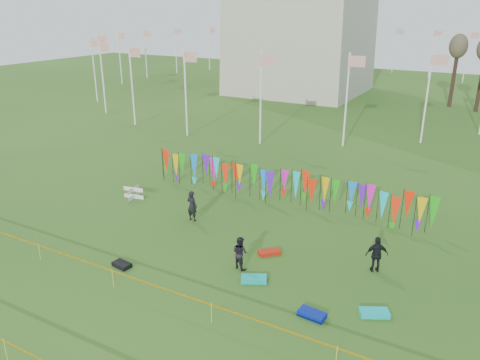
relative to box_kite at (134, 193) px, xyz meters
The scene contains 13 objects.
ground 9.82m from the box_kite, 34.83° to the right, with size 160.00×160.00×0.00m, color #264C15.
flagpole_ring 42.96m from the box_kite, 97.98° to the left, with size 57.40×56.16×8.00m.
banner_row 9.23m from the box_kite, 24.86° to the left, with size 18.64×0.64×2.15m.
caution_tape_near 11.33m from the box_kite, 46.21° to the right, with size 26.00×0.02×0.90m.
box_kite is the anchor object (origin of this frame).
person_left 5.21m from the box_kite, ahead, with size 0.66×0.48×1.80m, color black.
person_mid 10.84m from the box_kite, 22.12° to the right, with size 0.78×0.48×1.61m, color black.
person_right 15.73m from the box_kite, ahead, with size 1.03×0.59×1.76m, color black.
kite_bag_turquoise 12.11m from the box_kite, 23.23° to the right, with size 1.14×0.57×0.23m, color #0CB7AF.
kite_bag_blue 15.51m from the box_kite, 22.49° to the right, with size 1.07×0.56×0.23m, color #091C92.
kite_bag_red 10.91m from the box_kite, 11.88° to the right, with size 1.08×0.49×0.20m, color red.
kite_bag_black 8.42m from the box_kite, 52.72° to the right, with size 0.90×0.52×0.21m, color black.
kite_bag_teal 17.11m from the box_kite, 15.71° to the right, with size 1.15×0.55×0.22m, color #0DC0C0.
Camera 1 is at (11.28, -15.24, 11.57)m, focal length 35.00 mm.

